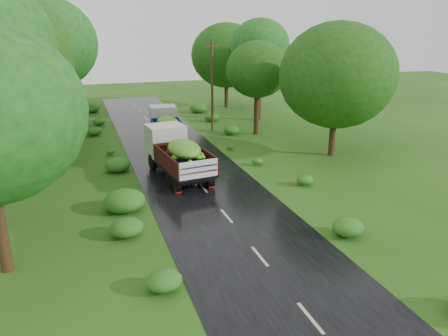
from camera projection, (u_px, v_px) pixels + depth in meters
name	position (u px, v px, depth m)	size (l,w,h in m)	color
ground	(310.00, 318.00, 13.53)	(120.00, 120.00, 0.00)	#20470F
road	(250.00, 245.00, 18.02)	(6.50, 80.00, 0.02)	black
road_lines	(242.00, 234.00, 18.92)	(0.12, 69.60, 0.00)	#BFB78C
truck_near	(176.00, 151.00, 25.85)	(3.01, 6.67, 2.71)	black
truck_far	(166.00, 124.00, 33.36)	(2.58, 6.11, 2.51)	black
utility_pole	(212.00, 85.00, 36.11)	(1.32, 0.23, 7.55)	#382616
trees_left	(14.00, 59.00, 28.69)	(7.10, 34.76, 9.53)	black
trees_right	(266.00, 61.00, 37.35)	(6.15, 23.80, 8.33)	black
shrubs	(194.00, 171.00, 26.01)	(11.90, 44.00, 0.70)	#255C15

